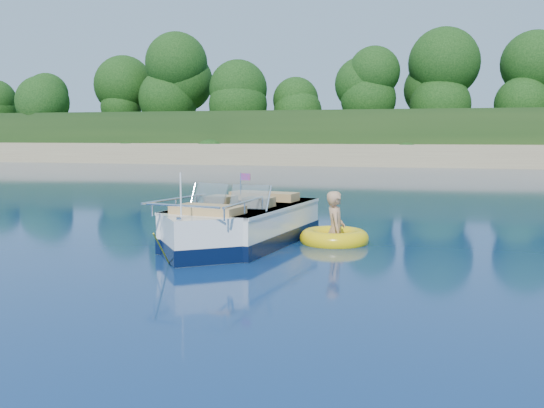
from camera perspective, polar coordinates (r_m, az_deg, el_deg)
name	(u,v)px	position (r m, az deg, el deg)	size (l,w,h in m)	color
ground	(274,310)	(7.73, 0.19, -9.95)	(160.00, 160.00, 0.00)	#0A2448
shoreline	(417,145)	(70.97, 13.51, 5.40)	(170.00, 59.00, 6.00)	tan
treeline	(411,90)	(48.33, 12.97, 10.38)	(150.00, 7.12, 8.19)	black
motorboat	(237,228)	(12.03, -3.31, -2.30)	(2.44, 5.33, 1.78)	white
tow_tube	(334,238)	(12.41, 5.87, -3.22)	(1.80, 1.80, 0.37)	yellow
boy	(335,243)	(12.40, 5.95, -3.67)	(0.60, 0.40, 1.66)	tan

